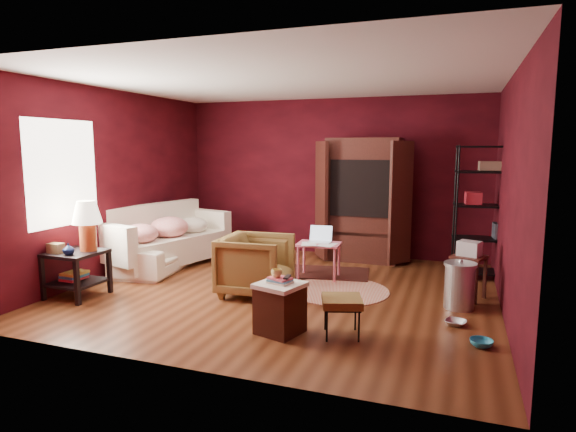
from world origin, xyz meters
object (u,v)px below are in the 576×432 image
(laptop_desk, at_px, (319,247))
(tv_armoire, at_px, (363,197))
(sofa, at_px, (165,240))
(armchair, at_px, (256,262))
(hamper, at_px, (280,307))
(side_table, at_px, (82,239))
(wire_shelving, at_px, (490,207))

(laptop_desk, relative_size, tv_armoire, 0.37)
(sofa, bearing_deg, armchair, -122.03)
(armchair, bearing_deg, laptop_desk, -31.68)
(sofa, relative_size, laptop_desk, 2.77)
(hamper, bearing_deg, side_table, 173.54)
(sofa, xyz_separation_m, hamper, (2.83, -2.10, -0.14))
(sofa, distance_m, tv_armoire, 3.41)
(sofa, xyz_separation_m, side_table, (-0.05, -1.77, 0.33))
(tv_armoire, height_order, wire_shelving, tv_armoire)
(sofa, distance_m, laptop_desk, 2.62)
(laptop_desk, distance_m, wire_shelving, 2.55)
(laptop_desk, height_order, wire_shelving, wire_shelving)
(hamper, distance_m, wire_shelving, 3.77)
(sofa, height_order, armchair, armchair)
(sofa, height_order, tv_armoire, tv_armoire)
(sofa, xyz_separation_m, laptop_desk, (2.62, 0.09, 0.06))
(laptop_desk, height_order, tv_armoire, tv_armoire)
(laptop_desk, distance_m, tv_armoire, 1.57)
(laptop_desk, bearing_deg, hamper, -88.17)
(tv_armoire, bearing_deg, side_table, -133.22)
(side_table, xyz_separation_m, wire_shelving, (5.01, 2.68, 0.33))
(sofa, distance_m, wire_shelving, 5.09)
(side_table, height_order, wire_shelving, wire_shelving)
(side_table, xyz_separation_m, laptop_desk, (2.66, 1.87, -0.27))
(armchair, relative_size, hamper, 1.42)
(armchair, xyz_separation_m, laptop_desk, (0.56, 1.04, 0.04))
(hamper, relative_size, laptop_desk, 0.80)
(tv_armoire, distance_m, wire_shelving, 2.06)
(sofa, bearing_deg, wire_shelving, -86.90)
(hamper, distance_m, laptop_desk, 2.21)
(sofa, relative_size, side_table, 1.71)
(sofa, relative_size, wire_shelving, 1.09)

